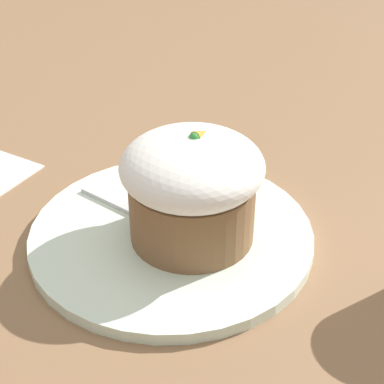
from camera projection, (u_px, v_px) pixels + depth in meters
The scene contains 4 objects.
ground_plane at pixel (171, 240), 0.53m from camera, with size 4.00×4.00×0.00m, color #846042.
dessert_plate at pixel (171, 235), 0.53m from camera, with size 0.23×0.23×0.01m.
carrot_cake at pixel (192, 186), 0.50m from camera, with size 0.11×0.11×0.09m.
spoon at pixel (166, 222), 0.53m from camera, with size 0.03×0.13×0.01m.
Camera 1 is at (-0.32, -0.27, 0.33)m, focal length 60.00 mm.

